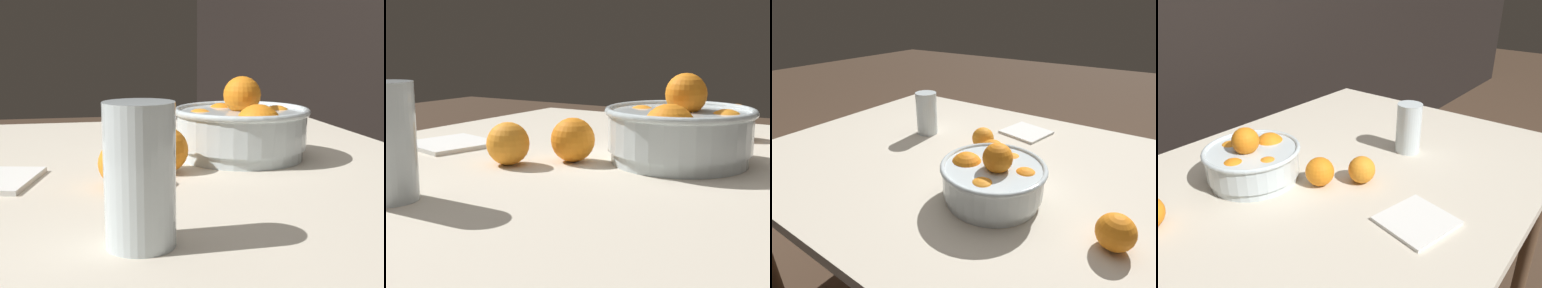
% 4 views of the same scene
% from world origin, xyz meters
% --- Properties ---
extents(dining_table, '(1.31, 0.97, 0.71)m').
position_xyz_m(dining_table, '(0.00, 0.00, 0.64)').
color(dining_table, beige).
rests_on(dining_table, ground_plane).
extents(fruit_bowl, '(0.25, 0.25, 0.15)m').
position_xyz_m(fruit_bowl, '(-0.15, 0.14, 0.76)').
color(fruit_bowl, silver).
rests_on(fruit_bowl, dining_table).
extents(juice_glass, '(0.07, 0.07, 0.15)m').
position_xyz_m(juice_glass, '(0.25, -0.08, 0.78)').
color(juice_glass, '#F4A314').
rests_on(juice_glass, dining_table).
extents(orange_loose_near_bowl, '(0.07, 0.07, 0.07)m').
position_xyz_m(orange_loose_near_bowl, '(-0.42, 0.15, 0.75)').
color(orange_loose_near_bowl, orange).
rests_on(orange_loose_near_bowl, dining_table).
extents(orange_loose_front, '(0.07, 0.07, 0.07)m').
position_xyz_m(orange_loose_front, '(0.02, -0.09, 0.74)').
color(orange_loose_front, orange).
rests_on(orange_loose_front, dining_table).
extents(orange_loose_aside, '(0.07, 0.07, 0.07)m').
position_xyz_m(orange_loose_aside, '(-0.06, -0.01, 0.75)').
color(orange_loose_aside, orange).
rests_on(orange_loose_aside, dining_table).
extents(napkin, '(0.17, 0.17, 0.01)m').
position_xyz_m(napkin, '(-0.05, -0.29, 0.71)').
color(napkin, white).
rests_on(napkin, dining_table).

